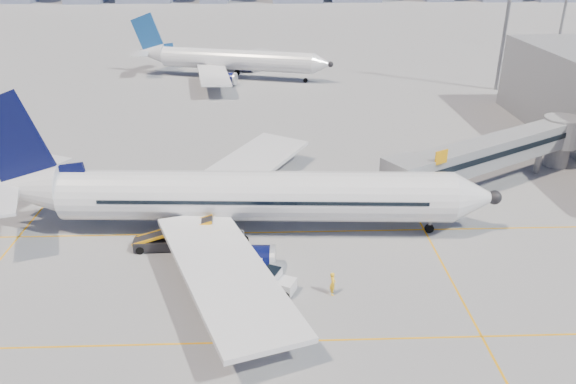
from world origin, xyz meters
name	(u,v)px	position (x,y,z in m)	size (l,w,h in m)	color
ground	(258,287)	(0.00, 0.00, 0.00)	(420.00, 420.00, 0.00)	gray
apron_markings	(249,321)	(-0.58, -3.91, 0.01)	(90.00, 35.12, 0.01)	orange
jet_bridge	(501,150)	(23.51, 16.91, 3.74)	(23.55, 15.78, 6.30)	gray
floodlight_mast_ne	(509,2)	(38.00, 55.00, 13.59)	(3.20, 0.61, 25.45)	slate
main_aircraft	(235,197)	(-1.97, 8.36, 3.22)	(43.05, 37.49, 12.55)	silver
second_aircraft	(229,60)	(-5.81, 64.59, 3.23)	(35.48, 30.39, 10.71)	silver
baggage_tug	(276,281)	(1.24, -0.61, 0.81)	(2.80, 2.34, 1.70)	silver
cargo_dolly	(238,273)	(-1.42, 0.19, 1.07)	(3.75, 2.13, 1.94)	black
belt_loader	(165,241)	(-7.50, 5.66, 0.68)	(6.43, 1.87, 2.61)	black
ramp_worker	(333,283)	(5.17, -1.09, 0.87)	(0.63, 0.42, 1.74)	yellow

